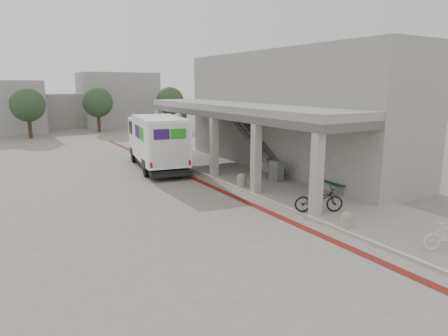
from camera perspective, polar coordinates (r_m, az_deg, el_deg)
ground at (r=17.46m, az=-0.21°, el=-5.08°), size 120.00×120.00×0.00m
bike_lane_stripe at (r=19.61m, az=-0.66°, el=-3.17°), size 0.35×40.00×0.01m
sidewalk at (r=19.70m, az=9.88°, el=-3.11°), size 4.40×28.00×0.12m
transit_building at (r=24.37m, az=8.37°, el=7.76°), size 7.60×17.00×7.00m
distant_backdrop at (r=50.66m, az=-24.52°, el=8.11°), size 28.00×10.00×6.50m
tree_left at (r=42.59m, az=-26.25°, el=8.09°), size 3.20×3.20×4.80m
tree_mid at (r=45.66m, az=-17.61°, el=8.92°), size 3.20×3.20×4.80m
tree_right at (r=47.20m, az=-7.72°, el=9.44°), size 3.20×3.20×4.80m
fedex_truck at (r=24.71m, az=-9.60°, el=3.86°), size 3.51×7.85×3.23m
bench at (r=19.59m, az=14.77°, el=-2.21°), size 0.83×2.07×0.47m
bollard_near at (r=14.85m, az=17.06°, el=-7.01°), size 0.40×0.40×0.60m
bollard_far at (r=19.81m, az=2.53°, el=-1.68°), size 0.45×0.45×0.67m
utility_cabinet at (r=21.04m, az=7.52°, el=-0.41°), size 0.53×0.67×1.07m
bicycle_black at (r=16.25m, az=13.39°, el=-4.41°), size 2.02×1.49×1.01m
bicycle_cream at (r=14.05m, az=29.17°, el=-8.49°), size 1.53×0.96×0.89m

